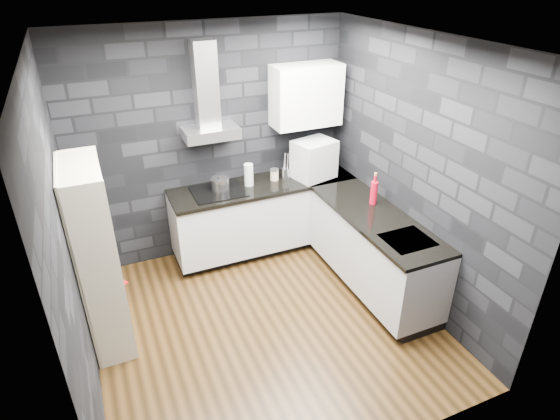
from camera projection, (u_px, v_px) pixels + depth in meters
ground at (266, 323)px, 4.72m from camera, size 3.20×3.20×0.00m
ceiling at (261, 43)px, 3.43m from camera, size 3.20×3.20×0.00m
wall_back at (212, 144)px, 5.38m from camera, size 3.20×0.05×2.70m
wall_front at (365, 323)px, 2.76m from camera, size 3.20×0.05×2.70m
wall_left at (63, 245)px, 3.50m from camera, size 0.05×3.20×2.70m
wall_right at (416, 175)px, 4.64m from camera, size 0.05×3.20×2.70m
toekick_back at (263, 243)px, 5.95m from camera, size 2.18×0.50×0.10m
toekick_right at (373, 281)px, 5.24m from camera, size 0.50×1.78×0.10m
counter_back_cab at (264, 215)px, 5.71m from camera, size 2.20×0.60×0.76m
counter_right_cab at (374, 250)px, 5.02m from camera, size 0.60×1.80×0.76m
counter_back_top at (263, 185)px, 5.51m from camera, size 2.20×0.62×0.04m
counter_right_top at (377, 218)px, 4.83m from camera, size 0.62×1.80×0.04m
counter_corner_top at (323, 174)px, 5.80m from camera, size 0.62×0.62×0.04m
hood_body at (211, 133)px, 5.11m from camera, size 0.60×0.34×0.12m
hood_chimney at (206, 84)px, 4.92m from camera, size 0.24×0.20×0.90m
upper_cabinet at (306, 95)px, 5.37m from camera, size 0.80×0.35×0.70m
cooktop at (218, 191)px, 5.32m from camera, size 0.58×0.50×0.01m
sink_rim at (408, 240)px, 4.42m from camera, size 0.44×0.40×0.01m
pot at (220, 184)px, 5.32m from camera, size 0.26×0.26×0.12m
glass_vase at (249, 175)px, 5.41m from camera, size 0.12×0.12×0.26m
storage_jar at (274, 175)px, 5.57m from camera, size 0.11×0.11×0.12m
utensil_crock at (286, 173)px, 5.62m from camera, size 0.12×0.12×0.12m
appliance_garage at (314, 160)px, 5.57m from camera, size 0.54×0.46×0.47m
red_bottle at (374, 193)px, 5.00m from camera, size 0.08×0.08×0.26m
bookshelf at (98, 259)px, 4.14m from camera, size 0.53×0.86×1.80m
fruit_bowl at (98, 260)px, 4.06m from camera, size 0.26×0.26×0.05m
book_red at (105, 279)px, 4.42m from camera, size 0.16×0.11×0.23m
book_second at (101, 276)px, 4.42m from camera, size 0.15×0.08×0.22m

